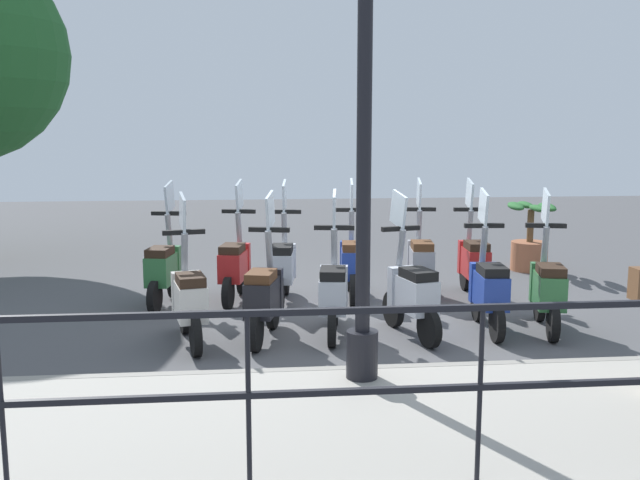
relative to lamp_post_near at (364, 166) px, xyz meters
The scene contains 17 objects.
ground_plane 3.09m from the lamp_post_near, ahead, with size 28.00×28.00×0.00m, color #4C4C4F.
promenade_walkway 2.02m from the lamp_post_near, 151.81° to the right, with size 2.20×20.00×0.15m.
fence_railing 2.10m from the lamp_post_near, 167.36° to the right, with size 0.04×16.03×1.07m.
lamp_post_near is the anchor object (origin of this frame).
potted_palm 6.17m from the lamp_post_near, 34.65° to the right, with size 1.06×0.66×1.05m.
scooter_near_0 3.17m from the lamp_post_near, 54.10° to the right, with size 1.22×0.51×1.54m.
scooter_near_1 2.78m from the lamp_post_near, 43.88° to the right, with size 1.23×0.44×1.54m.
scooter_near_2 2.27m from the lamp_post_near, 25.93° to the right, with size 1.21×0.52×1.54m.
scooter_near_3 2.24m from the lamp_post_near, ahead, with size 1.23×0.46×1.54m.
scooter_near_4 2.31m from the lamp_post_near, 25.21° to the left, with size 1.21×0.51×1.54m.
scooter_near_5 2.61m from the lamp_post_near, 44.86° to the left, with size 1.22×0.50×1.54m.
scooter_far_0 4.08m from the lamp_post_near, 31.21° to the right, with size 1.23×0.44×1.54m.
scooter_far_1 3.87m from the lamp_post_near, 21.16° to the right, with size 1.23×0.44×1.54m.
scooter_far_2 3.69m from the lamp_post_near, ahead, with size 1.23×0.44×1.54m.
scooter_far_3 3.58m from the lamp_post_near, ahead, with size 1.23×0.44×1.54m.
scooter_far_4 3.81m from the lamp_post_near, 18.35° to the left, with size 1.22×0.49×1.54m.
scooter_far_5 4.04m from the lamp_post_near, 31.71° to the left, with size 1.22×0.48×1.54m.
Camera 1 is at (-8.02, 1.30, 2.21)m, focal length 40.00 mm.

